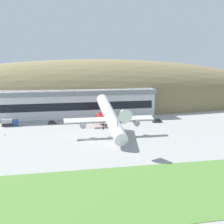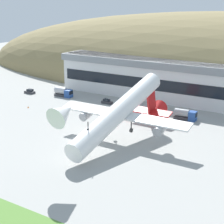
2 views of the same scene
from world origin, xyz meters
name	(u,v)px [view 1 (image 1 of 2)]	position (x,y,z in m)	size (l,w,h in m)	color
ground_plane	(89,140)	(0.00, 0.00, 0.00)	(368.77, 368.77, 0.00)	#9E9E99
grass_strip_foreground	(118,193)	(0.00, -46.40, 0.04)	(331.90, 31.71, 0.08)	#568438
hill_backdrop	(95,104)	(15.90, 88.46, 0.00)	(276.98, 89.67, 57.98)	olive
terminal_building	(77,101)	(0.71, 49.35, 7.81)	(79.77, 17.56, 13.81)	silver
cargo_airplane	(110,117)	(8.88, 5.09, 7.26)	(35.17, 47.50, 15.89)	white
service_car_0	(89,121)	(4.43, 32.73, 0.61)	(3.94, 2.07, 1.47)	gold
service_car_2	(157,121)	(35.61, 25.24, 0.65)	(4.30, 1.77, 1.57)	#333338
service_car_3	(52,123)	(-12.63, 31.69, 0.63)	(3.85, 1.85, 1.53)	#333338
fuel_truck	(115,119)	(16.13, 29.29, 1.50)	(6.64, 2.71, 3.10)	#264C99
box_truck	(10,123)	(-31.11, 31.29, 1.53)	(7.06, 2.59, 3.22)	#264C99
traffic_cone_0	(5,135)	(-31.26, 13.81, 0.28)	(0.52, 0.52, 0.58)	orange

